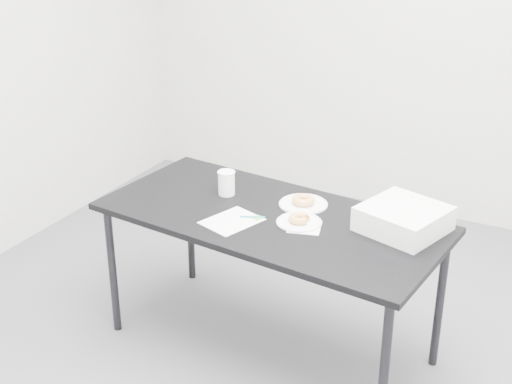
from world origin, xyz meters
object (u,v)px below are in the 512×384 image
at_px(scorecard, 232,221).
at_px(bakery_box, 404,219).
at_px(donut_near, 299,218).
at_px(pen, 253,217).
at_px(coffee_cup, 226,183).
at_px(plate_near, 299,222).
at_px(donut_far, 303,200).
at_px(table, 270,226).
at_px(plate_far, 303,204).

height_order(scorecard, bakery_box, bakery_box).
height_order(scorecard, donut_near, donut_near).
height_order(pen, coffee_cup, coffee_cup).
relative_size(scorecard, donut_near, 2.58).
relative_size(scorecard, pen, 2.15).
bearing_deg(coffee_cup, plate_near, -15.84).
xyz_separation_m(donut_far, coffee_cup, (-0.38, -0.06, 0.04)).
bearing_deg(coffee_cup, scorecard, -55.88).
xyz_separation_m(pen, bakery_box, (0.64, 0.20, 0.05)).
bearing_deg(table, donut_far, 69.33).
distance_m(plate_near, donut_far, 0.20).
bearing_deg(donut_near, pen, -167.11).
height_order(donut_near, plate_far, donut_near).
bearing_deg(plate_near, table, 174.18).
xyz_separation_m(donut_near, coffee_cup, (-0.45, 0.13, 0.04)).
relative_size(table, donut_far, 15.24).
bearing_deg(donut_near, donut_far, 108.57).
bearing_deg(table, donut_near, 0.15).
bearing_deg(donut_far, donut_near, -71.43).
bearing_deg(pen, scorecard, -157.59).
distance_m(donut_far, bakery_box, 0.50).
height_order(plate_far, bakery_box, bakery_box).
relative_size(pen, donut_far, 1.06).
relative_size(pen, coffee_cup, 0.95).
relative_size(table, plate_far, 7.15).
distance_m(donut_near, donut_far, 0.20).
distance_m(scorecard, pen, 0.10).
distance_m(table, plate_near, 0.16).
bearing_deg(plate_near, donut_far, 108.57).
height_order(scorecard, pen, pen).
xyz_separation_m(donut_far, bakery_box, (0.50, -0.04, 0.03)).
height_order(plate_near, plate_far, plate_near).
bearing_deg(bakery_box, table, -149.76).
bearing_deg(table, plate_near, 0.15).
xyz_separation_m(scorecard, coffee_cup, (-0.17, 0.25, 0.06)).
relative_size(scorecard, donut_far, 2.29).
distance_m(scorecard, bakery_box, 0.77).
height_order(table, plate_near, plate_near).
xyz_separation_m(scorecard, bakery_box, (0.71, 0.27, 0.05)).
height_order(scorecard, plate_far, plate_far).
bearing_deg(pen, donut_near, -11.85).
bearing_deg(table, scorecard, -127.07).
distance_m(pen, plate_near, 0.22).
bearing_deg(plate_near, coffee_cup, 164.16).
xyz_separation_m(table, coffee_cup, (-0.30, 0.11, 0.12)).
xyz_separation_m(table, pen, (-0.06, -0.06, 0.06)).
bearing_deg(plate_near, donut_near, -90.00).
height_order(plate_far, donut_far, donut_far).
bearing_deg(donut_far, plate_far, 0.00).
relative_size(pen, plate_far, 0.50).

